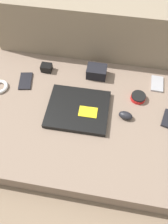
{
  "coord_description": "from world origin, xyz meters",
  "views": [
    {
      "loc": [
        0.1,
        -0.57,
        1.05
      ],
      "look_at": [
        0.0,
        0.0,
        0.15
      ],
      "focal_mm": 35.0,
      "sensor_mm": 36.0,
      "label": 1
    }
  ],
  "objects_px": {
    "computer_mouse": "(126,115)",
    "charger_brick": "(47,68)",
    "phone_silver": "(26,81)",
    "camera_pouch": "(97,72)",
    "laptop": "(78,109)",
    "speaker_puck": "(138,97)",
    "phone_black": "(157,84)"
  },
  "relations": [
    {
      "from": "phone_silver",
      "to": "camera_pouch",
      "type": "bearing_deg",
      "value": 5.6
    },
    {
      "from": "laptop",
      "to": "phone_black",
      "type": "height_order",
      "value": "laptop"
    },
    {
      "from": "speaker_puck",
      "to": "charger_brick",
      "type": "bearing_deg",
      "value": 167.45
    },
    {
      "from": "phone_silver",
      "to": "phone_black",
      "type": "relative_size",
      "value": 1.18
    },
    {
      "from": "laptop",
      "to": "camera_pouch",
      "type": "bearing_deg",
      "value": 76.38
    },
    {
      "from": "charger_brick",
      "to": "phone_black",
      "type": "bearing_deg",
      "value": 0.04
    },
    {
      "from": "laptop",
      "to": "speaker_puck",
      "type": "relative_size",
      "value": 4.0
    },
    {
      "from": "computer_mouse",
      "to": "phone_black",
      "type": "height_order",
      "value": "computer_mouse"
    },
    {
      "from": "laptop",
      "to": "charger_brick",
      "type": "height_order",
      "value": "charger_brick"
    },
    {
      "from": "phone_silver",
      "to": "phone_black",
      "type": "height_order",
      "value": "phone_black"
    },
    {
      "from": "computer_mouse",
      "to": "phone_silver",
      "type": "height_order",
      "value": "computer_mouse"
    },
    {
      "from": "laptop",
      "to": "phone_black",
      "type": "relative_size",
      "value": 2.81
    },
    {
      "from": "computer_mouse",
      "to": "camera_pouch",
      "type": "bearing_deg",
      "value": 136.5
    },
    {
      "from": "computer_mouse",
      "to": "camera_pouch",
      "type": "xyz_separation_m",
      "value": [
        -0.18,
        0.25,
        0.01
      ]
    },
    {
      "from": "charger_brick",
      "to": "laptop",
      "type": "bearing_deg",
      "value": -46.64
    },
    {
      "from": "computer_mouse",
      "to": "charger_brick",
      "type": "relative_size",
      "value": 1.26
    },
    {
      "from": "phone_black",
      "to": "camera_pouch",
      "type": "distance_m",
      "value": 0.34
    },
    {
      "from": "computer_mouse",
      "to": "phone_silver",
      "type": "distance_m",
      "value": 0.57
    },
    {
      "from": "computer_mouse",
      "to": "camera_pouch",
      "type": "relative_size",
      "value": 0.69
    },
    {
      "from": "laptop",
      "to": "phone_silver",
      "type": "height_order",
      "value": "laptop"
    },
    {
      "from": "phone_silver",
      "to": "camera_pouch",
      "type": "distance_m",
      "value": 0.4
    },
    {
      "from": "computer_mouse",
      "to": "camera_pouch",
      "type": "distance_m",
      "value": 0.31
    },
    {
      "from": "computer_mouse",
      "to": "speaker_puck",
      "type": "height_order",
      "value": "computer_mouse"
    },
    {
      "from": "phone_silver",
      "to": "charger_brick",
      "type": "relative_size",
      "value": 2.16
    },
    {
      "from": "speaker_puck",
      "to": "camera_pouch",
      "type": "distance_m",
      "value": 0.27
    },
    {
      "from": "speaker_puck",
      "to": "phone_silver",
      "type": "bearing_deg",
      "value": 178.75
    },
    {
      "from": "computer_mouse",
      "to": "phone_silver",
      "type": "relative_size",
      "value": 0.58
    },
    {
      "from": "charger_brick",
      "to": "camera_pouch",
      "type": "bearing_deg",
      "value": 1.7
    },
    {
      "from": "laptop",
      "to": "speaker_puck",
      "type": "distance_m",
      "value": 0.32
    },
    {
      "from": "camera_pouch",
      "to": "charger_brick",
      "type": "xyz_separation_m",
      "value": [
        -0.28,
        -0.01,
        -0.01
      ]
    },
    {
      "from": "phone_silver",
      "to": "phone_black",
      "type": "xyz_separation_m",
      "value": [
        0.71,
        0.1,
        0.0
      ]
    },
    {
      "from": "computer_mouse",
      "to": "charger_brick",
      "type": "xyz_separation_m",
      "value": [
        -0.46,
        0.24,
        0.0
      ]
    }
  ]
}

